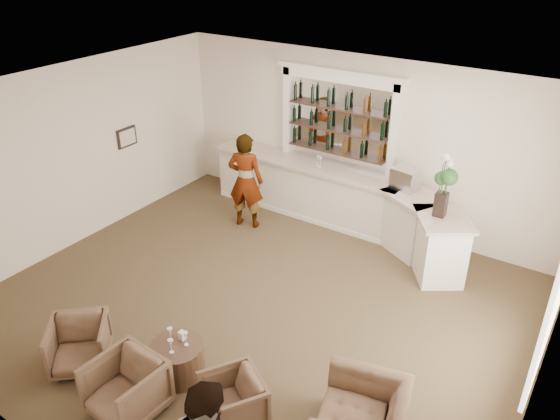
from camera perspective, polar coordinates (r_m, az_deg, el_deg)
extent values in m
plane|color=brown|center=(8.75, -2.41, -10.02)|extent=(8.00, 8.00, 0.00)
cube|color=#F1DFC8|center=(10.62, 8.60, 7.01)|extent=(8.00, 0.04, 3.30)
cube|color=#F1DFC8|center=(10.52, -20.64, 5.29)|extent=(0.04, 7.00, 3.30)
cube|color=#F1DFC8|center=(6.68, 26.77, -9.47)|extent=(0.04, 7.00, 3.30)
cube|color=white|center=(7.22, -2.93, 11.14)|extent=(8.00, 7.00, 0.04)
cube|color=black|center=(11.18, -15.72, 7.34)|extent=(0.04, 0.46, 0.38)
cube|color=beige|center=(11.16, -15.63, 7.32)|extent=(0.01, 0.38, 0.30)
cube|color=white|center=(11.19, 2.82, 2.23)|extent=(4.00, 0.70, 1.08)
cube|color=beige|center=(10.94, 2.83, 4.89)|extent=(4.10, 0.82, 0.06)
cube|color=white|center=(10.14, 13.58, -1.47)|extent=(1.12, 1.04, 1.08)
cube|color=beige|center=(9.86, 13.90, 1.37)|extent=(1.27, 1.19, 0.06)
cube|color=white|center=(9.53, 16.33, -3.87)|extent=(1.08, 1.14, 1.08)
cube|color=beige|center=(9.24, 16.76, -0.91)|extent=(1.24, 1.29, 0.06)
cube|color=white|center=(11.16, 1.89, -0.64)|extent=(4.00, 0.06, 0.10)
cube|color=white|center=(10.71, 6.24, 9.04)|extent=(2.15, 0.02, 1.65)
cube|color=white|center=(11.37, 0.81, 7.66)|extent=(0.14, 0.16, 2.90)
cube|color=white|center=(10.39, 11.56, 5.08)|extent=(0.14, 0.16, 2.90)
cube|color=white|center=(10.40, 6.34, 13.60)|extent=(2.52, 0.16, 0.18)
cube|color=white|center=(10.38, 6.37, 14.24)|extent=(2.64, 0.20, 0.08)
cube|color=#35241A|center=(10.81, 5.81, 6.03)|extent=(2.05, 0.20, 0.03)
cube|color=#35241A|center=(10.66, 5.92, 8.23)|extent=(2.05, 0.20, 0.03)
cube|color=#35241A|center=(10.52, 6.04, 10.48)|extent=(2.05, 0.20, 0.03)
cylinder|color=#4C3521|center=(7.59, -10.61, -15.15)|extent=(0.70, 0.70, 0.50)
imported|color=gray|center=(10.55, -3.61, 3.06)|extent=(0.80, 0.64, 1.92)
imported|color=brown|center=(8.01, -20.23, -13.06)|extent=(1.07, 1.07, 0.70)
imported|color=brown|center=(7.19, -15.78, -17.49)|extent=(0.85, 0.88, 0.76)
imported|color=brown|center=(6.90, -4.97, -19.26)|extent=(0.96, 0.97, 0.65)
cube|color=silver|center=(9.96, 12.97, 3.20)|extent=(0.50, 0.44, 0.39)
cube|color=black|center=(9.17, 16.43, 0.57)|extent=(0.18, 0.18, 0.41)
cube|color=white|center=(7.47, -10.18, -12.77)|extent=(0.08, 0.08, 0.12)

